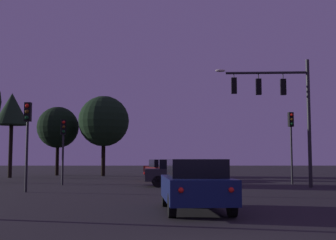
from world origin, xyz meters
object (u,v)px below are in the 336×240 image
Objects in this scene: tree_lot_edge at (104,121)px; tree_right_cluster at (58,127)px; traffic_light_corner_left at (291,133)px; car_nearside_lane at (195,184)px; car_crossing_left at (181,172)px; car_parked_lot at (163,170)px; traffic_signal_mast_arm at (280,100)px; traffic_light_median at (63,138)px; car_far_lane at (169,168)px; traffic_light_far_side at (27,128)px; tree_left_far at (12,110)px.

tree_right_cluster is at bearing 159.23° from tree_lot_edge.
tree_right_cluster is at bearing 139.67° from traffic_light_corner_left.
car_crossing_left is (0.00, 12.05, 0.00)m from car_nearside_lane.
car_crossing_left is 0.97× the size of car_parked_lot.
traffic_light_corner_left is 9.22m from car_parked_lot.
car_nearside_lane is 32.09m from tree_right_cluster.
traffic_signal_mast_arm is 20.61m from tree_lot_edge.
traffic_light_corner_left is 19.37m from tree_lot_edge.
tree_right_cluster is at bearing 104.72° from traffic_light_median.
tree_right_cluster reaches higher than car_crossing_left.
tree_right_cluster reaches higher than traffic_light_median.
traffic_light_median is 0.89× the size of car_parked_lot.
tree_lot_edge is at bearing 119.47° from car_parked_lot.
tree_right_cluster is (-10.71, 5.18, 3.83)m from car_far_lane.
traffic_light_far_side reaches higher than car_far_lane.
tree_lot_edge is at bearing 103.24° from car_nearside_lane.
car_far_lane is at bearing -29.44° from tree_lot_edge.
traffic_signal_mast_arm is 1.81× the size of traffic_light_median.
traffic_light_corner_left reaches higher than car_parked_lot.
car_parked_lot is at bearing -60.53° from tree_lot_edge.
traffic_light_median is 16.89m from tree_right_cluster.
traffic_light_far_side is 0.63× the size of tree_right_cluster.
traffic_light_median reaches higher than car_far_lane.
tree_left_far is (-13.34, -0.26, 4.94)m from car_far_lane.
traffic_signal_mast_arm is 1.07× the size of tree_right_cluster.
traffic_light_corner_left is 0.67× the size of tree_right_cluster.
traffic_light_far_side is 12.48m from car_parked_lot.
tree_right_cluster is (-4.27, 16.24, 1.83)m from traffic_light_median.
traffic_signal_mast_arm is at bearing -46.15° from car_parked_lot.
traffic_light_median reaches higher than car_crossing_left.
car_crossing_left is 19.23m from tree_left_far.
car_nearside_lane and car_crossing_left have the same top height.
traffic_signal_mast_arm is 1.69× the size of traffic_light_far_side.
car_nearside_lane is 1.02× the size of car_crossing_left.
car_parked_lot is (-6.59, 6.86, -4.05)m from traffic_signal_mast_arm.
traffic_light_corner_left is at bearing 64.31° from traffic_signal_mast_arm.
tree_right_cluster is 5.03m from tree_lot_edge.
car_nearside_lane is 0.99× the size of car_parked_lot.
tree_left_far is at bearing -115.83° from tree_right_cluster.
car_nearside_lane is (-6.96, -14.32, -2.36)m from traffic_light_corner_left.
traffic_light_median is 0.55× the size of tree_left_far.
traffic_light_far_side is 22.54m from tree_right_cluster.
traffic_signal_mast_arm is 3.69m from traffic_light_corner_left.
car_nearside_lane is at bearing -60.29° from tree_left_far.
car_far_lane is at bearing 68.21° from traffic_light_far_side.
traffic_light_far_side reaches higher than car_crossing_left.
traffic_light_far_side is at bearing -120.81° from car_parked_lot.
car_crossing_left is at bearing 172.96° from traffic_signal_mast_arm.
traffic_light_far_side is 0.98× the size of car_crossing_left.
traffic_light_corner_left reaches higher than car_far_lane.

